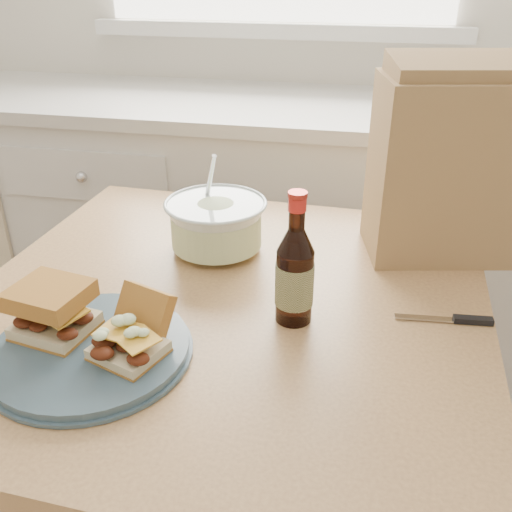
% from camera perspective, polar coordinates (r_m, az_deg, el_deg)
% --- Properties ---
extents(cabinet_run, '(2.50, 0.64, 0.94)m').
position_cam_1_polar(cabinet_run, '(2.07, 0.39, 2.64)').
color(cabinet_run, white).
rests_on(cabinet_run, ground).
extents(dining_table, '(0.99, 0.99, 0.80)m').
position_cam_1_polar(dining_table, '(1.13, -2.98, -9.24)').
color(dining_table, tan).
rests_on(dining_table, ground).
extents(plate, '(0.31, 0.31, 0.02)m').
position_cam_1_polar(plate, '(0.95, -16.19, -9.06)').
color(plate, '#3B5260').
rests_on(plate, dining_table).
extents(sandwich_left, '(0.13, 0.12, 0.08)m').
position_cam_1_polar(sandwich_left, '(0.97, -19.69, -5.03)').
color(sandwich_left, beige).
rests_on(sandwich_left, plate).
extents(sandwich_right, '(0.12, 0.16, 0.08)m').
position_cam_1_polar(sandwich_right, '(0.91, -12.18, -7.50)').
color(sandwich_right, beige).
rests_on(sandwich_right, plate).
extents(coleslaw_bowl, '(0.22, 0.22, 0.21)m').
position_cam_1_polar(coleslaw_bowl, '(1.21, -3.99, 2.96)').
color(coleslaw_bowl, silver).
rests_on(coleslaw_bowl, dining_table).
extents(beer_bottle, '(0.07, 0.07, 0.24)m').
position_cam_1_polar(beer_bottle, '(0.96, 3.90, -1.83)').
color(beer_bottle, black).
rests_on(beer_bottle, dining_table).
extents(knife, '(0.17, 0.03, 0.01)m').
position_cam_1_polar(knife, '(1.05, 19.78, -6.01)').
color(knife, silver).
rests_on(knife, dining_table).
extents(paper_bag, '(0.31, 0.24, 0.36)m').
position_cam_1_polar(paper_bag, '(1.22, 18.29, 8.22)').
color(paper_bag, '#A78251').
rests_on(paper_bag, dining_table).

